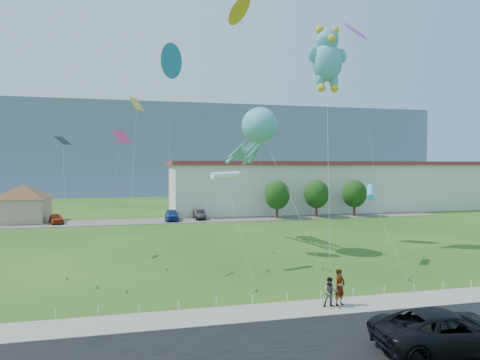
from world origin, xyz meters
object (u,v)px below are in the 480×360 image
(parked_car_black, at_px, (199,214))
(teddy_bear_kite, at_px, (327,57))
(pedestrian_left, at_px, (340,287))
(pedestrian_right, at_px, (330,292))
(warehouse, at_px, (347,185))
(parked_car_blue, at_px, (172,215))
(suv, at_px, (447,331))
(parked_car_red, at_px, (56,219))
(pavilion, at_px, (23,200))
(octopus_kite, at_px, (255,136))

(parked_car_black, distance_m, teddy_bear_kite, 29.43)
(pedestrian_left, relative_size, pedestrian_right, 1.23)
(warehouse, height_order, parked_car_blue, warehouse)
(suv, height_order, parked_car_blue, suv)
(pedestrian_left, height_order, parked_car_red, pedestrian_left)
(pedestrian_right, relative_size, parked_car_red, 0.42)
(pavilion, relative_size, pedestrian_right, 5.88)
(octopus_kite, bearing_deg, parked_car_blue, 105.34)
(pavilion, bearing_deg, suv, -59.93)
(pedestrian_right, bearing_deg, suv, -57.25)
(parked_car_blue, distance_m, teddy_bear_kite, 30.31)
(suv, xyz_separation_m, parked_car_blue, (-7.84, 43.87, -0.07))
(parked_car_red, xyz_separation_m, octopus_kite, (20.64, -21.87, 9.54))
(parked_car_blue, bearing_deg, teddy_bear_kite, -57.56)
(warehouse, relative_size, parked_car_black, 15.57)
(suv, distance_m, teddy_bear_kite, 27.84)
(warehouse, height_order, parked_car_red, warehouse)
(suv, xyz_separation_m, octopus_kite, (-1.93, 22.34, 9.34))
(pavilion, relative_size, teddy_bear_kite, 0.45)
(warehouse, relative_size, parked_car_red, 16.34)
(pedestrian_right, bearing_deg, parked_car_red, 129.68)
(pedestrian_left, relative_size, parked_car_black, 0.49)
(pavilion, height_order, pedestrian_left, pavilion)
(pavilion, relative_size, parked_car_black, 2.35)
(octopus_kite, xyz_separation_m, teddy_bear_kite, (6.69, -0.46, 7.21))
(warehouse, xyz_separation_m, parked_car_black, (-26.89, -8.40, -3.42))
(pedestrian_left, height_order, parked_car_blue, pedestrian_left)
(pavilion, height_order, teddy_bear_kite, teddy_bear_kite)
(pedestrian_left, distance_m, parked_car_black, 38.38)
(parked_car_black, xyz_separation_m, teddy_bear_kite, (8.77, -22.57, 16.74))
(warehouse, distance_m, teddy_bear_kite, 38.27)
(pedestrian_right, height_order, teddy_bear_kite, teddy_bear_kite)
(pavilion, bearing_deg, parked_car_red, -30.09)
(pedestrian_right, distance_m, teddy_bear_kite, 24.02)
(pedestrian_right, xyz_separation_m, teddy_bear_kite, (7.05, 15.91, 16.56))
(pedestrian_left, distance_m, parked_car_red, 43.44)
(pedestrian_left, bearing_deg, parked_car_blue, 74.14)
(suv, xyz_separation_m, pedestrian_left, (-1.67, 6.13, 0.16))
(pedestrian_right, bearing_deg, octopus_kite, 100.50)
(parked_car_blue, bearing_deg, suv, -77.24)
(warehouse, relative_size, pedestrian_right, 38.99)
(warehouse, bearing_deg, pavilion, -173.16)
(parked_car_blue, relative_size, parked_car_black, 1.15)
(parked_car_black, xyz_separation_m, octopus_kite, (2.08, -22.10, 9.53))
(parked_car_blue, distance_m, parked_car_black, 3.88)
(suv, relative_size, parked_car_black, 1.53)
(pavilion, bearing_deg, parked_car_blue, -8.77)
(warehouse, relative_size, pedestrian_left, 31.80)
(suv, bearing_deg, pedestrian_right, 24.43)
(parked_car_black, bearing_deg, octopus_kite, -85.42)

